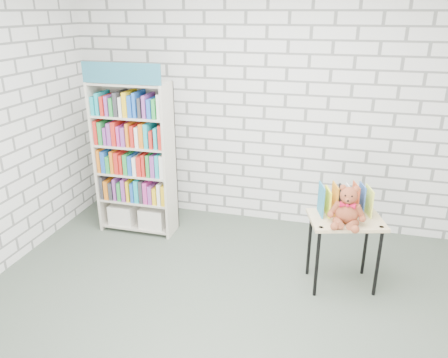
# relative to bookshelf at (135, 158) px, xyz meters

# --- Properties ---
(ground) EXTENTS (4.50, 4.50, 0.00)m
(ground) POSITION_rel_bookshelf_xyz_m (1.33, -1.36, -0.88)
(ground) COLOR #475346
(ground) RESTS_ON ground
(room_shell) EXTENTS (4.52, 4.02, 2.81)m
(room_shell) POSITION_rel_bookshelf_xyz_m (1.33, -1.36, 0.90)
(room_shell) COLOR silver
(room_shell) RESTS_ON ground
(bookshelf) EXTENTS (0.86, 0.33, 1.93)m
(bookshelf) POSITION_rel_bookshelf_xyz_m (0.00, 0.00, 0.00)
(bookshelf) COLOR beige
(bookshelf) RESTS_ON ground
(display_table) EXTENTS (0.73, 0.60, 0.69)m
(display_table) POSITION_rel_bookshelf_xyz_m (2.30, -0.55, -0.29)
(display_table) COLOR tan
(display_table) RESTS_ON ground
(table_books) EXTENTS (0.48, 0.31, 0.26)m
(table_books) POSITION_rel_bookshelf_xyz_m (2.27, -0.45, -0.06)
(table_books) COLOR teal
(table_books) RESTS_ON display_table
(teddy_bear) EXTENTS (0.32, 0.30, 0.35)m
(teddy_bear) POSITION_rel_bookshelf_xyz_m (2.29, -0.65, -0.05)
(teddy_bear) COLOR brown
(teddy_bear) RESTS_ON display_table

